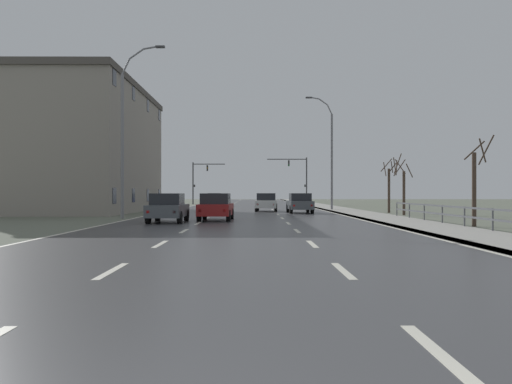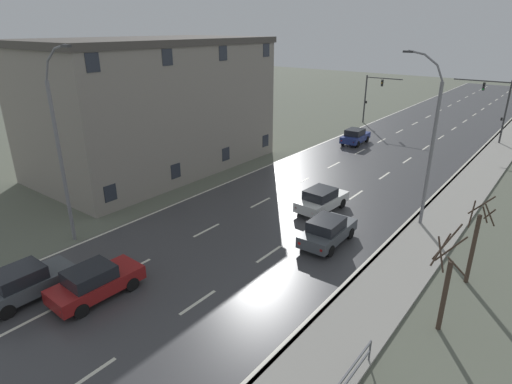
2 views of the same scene
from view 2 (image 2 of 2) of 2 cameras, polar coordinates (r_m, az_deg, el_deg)
The scene contains 15 objects.
ground_plane at distance 34.89m, azimuth 11.87°, elevation 1.71°, with size 160.00×160.00×0.12m.
road_asphalt_strip at distance 45.55m, azimuth 18.67°, elevation 5.79°, with size 14.00×120.00×0.03m.
sidewalk_right at distance 43.70m, azimuth 29.06°, elevation 3.61°, with size 3.00×120.00×0.12m.
street_lamp_midground at distance 26.58m, azimuth 22.43°, elevation 5.81°, with size 2.46×0.24×10.28m.
street_lamp_left_bank at distance 24.73m, azimuth -24.88°, elevation 4.86°, with size 2.73×0.24×10.77m.
traffic_signal_right at distance 50.57m, azimuth 29.81°, elevation 10.56°, with size 5.54×0.36×6.50m.
traffic_signal_left at distance 55.48m, azimuth 15.40°, elevation 12.87°, with size 4.56×0.36×5.89m.
car_mid_centre at distance 21.89m, azimuth -28.82°, elevation -10.70°, with size 1.86×4.11×1.57m.
car_near_right at distance 45.49m, azimuth 13.29°, elevation 7.37°, with size 2.00×4.18×1.57m.
car_distant at distance 28.22m, azimuth 8.87°, elevation -1.01°, with size 2.02×4.19×1.57m.
car_far_right at distance 24.08m, azimuth 9.66°, elevation -5.18°, with size 1.92×4.14×1.57m.
car_near_left at distance 20.65m, azimuth -20.98°, elevation -11.28°, with size 1.93×4.15×1.57m.
brick_building at distance 36.98m, azimuth -13.71°, elevation 11.34°, with size 11.07×19.75×10.64m.
bare_tree_mid at distance 18.47m, azimuth 24.21°, elevation -11.56°, with size 1.37×1.43×4.50m.
bare_tree_far at distance 22.16m, azimuth 27.48°, elevation -6.15°, with size 1.24×1.31×4.42m.
Camera 2 is at (13.97, 18.20, 11.51)m, focal length 29.54 mm.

